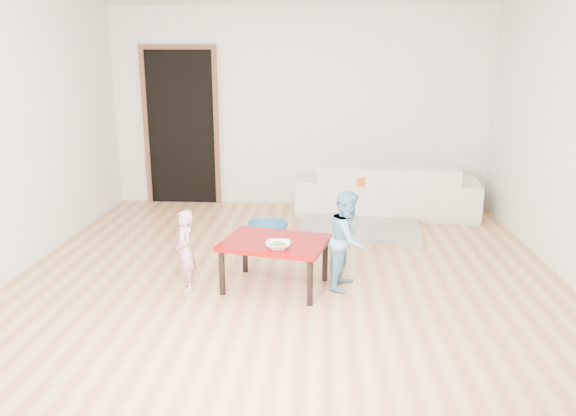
# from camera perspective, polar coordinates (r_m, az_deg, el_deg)

# --- Properties ---
(floor) EXTENTS (5.00, 5.00, 0.01)m
(floor) POSITION_cam_1_polar(r_m,az_deg,el_deg) (5.39, 0.13, -6.13)
(floor) COLOR #B9764F
(floor) RESTS_ON ground
(back_wall) EXTENTS (5.00, 0.02, 2.60)m
(back_wall) POSITION_cam_1_polar(r_m,az_deg,el_deg) (7.55, 1.23, 10.12)
(back_wall) COLOR white
(back_wall) RESTS_ON floor
(left_wall) EXTENTS (0.02, 5.00, 2.60)m
(left_wall) POSITION_cam_1_polar(r_m,az_deg,el_deg) (5.78, -25.67, 7.14)
(left_wall) COLOR white
(left_wall) RESTS_ON floor
(right_wall) EXTENTS (0.02, 5.00, 2.60)m
(right_wall) POSITION_cam_1_polar(r_m,az_deg,el_deg) (5.53, 27.19, 6.66)
(right_wall) COLOR white
(right_wall) RESTS_ON floor
(doorway) EXTENTS (1.02, 0.08, 2.11)m
(doorway) POSITION_cam_1_polar(r_m,az_deg,el_deg) (7.79, -10.75, 7.98)
(doorway) COLOR brown
(doorway) RESTS_ON back_wall
(sofa) EXTENTS (2.33, 1.09, 0.66)m
(sofa) POSITION_cam_1_polar(r_m,az_deg,el_deg) (7.30, 9.97, 2.01)
(sofa) COLOR white
(sofa) RESTS_ON floor
(cushion) EXTENTS (0.49, 0.45, 0.11)m
(cushion) POSITION_cam_1_polar(r_m,az_deg,el_deg) (7.03, 6.25, 3.00)
(cushion) COLOR #D44F17
(cushion) RESTS_ON sofa
(red_table) EXTENTS (0.99, 0.83, 0.43)m
(red_table) POSITION_cam_1_polar(r_m,az_deg,el_deg) (4.89, -1.32, -5.71)
(red_table) COLOR maroon
(red_table) RESTS_ON floor
(bowl) EXTENTS (0.21, 0.21, 0.05)m
(bowl) POSITION_cam_1_polar(r_m,az_deg,el_deg) (4.61, -1.01, -3.81)
(bowl) COLOR white
(bowl) RESTS_ON red_table
(broccoli) EXTENTS (0.12, 0.12, 0.06)m
(broccoli) POSITION_cam_1_polar(r_m,az_deg,el_deg) (4.61, -1.01, -3.78)
(broccoli) COLOR #2D5919
(broccoli) RESTS_ON red_table
(child_pink) EXTENTS (0.27, 0.31, 0.71)m
(child_pink) POSITION_cam_1_polar(r_m,az_deg,el_deg) (4.87, -10.41, -4.30)
(child_pink) COLOR #CF5E84
(child_pink) RESTS_ON floor
(child_blue) EXTENTS (0.44, 0.50, 0.86)m
(child_blue) POSITION_cam_1_polar(r_m,az_deg,el_deg) (4.86, 6.09, -3.22)
(child_blue) COLOR #579FCA
(child_blue) RESTS_ON floor
(basin) EXTENTS (0.46, 0.46, 0.14)m
(basin) POSITION_cam_1_polar(r_m,az_deg,el_deg) (6.35, -2.09, -2.16)
(basin) COLOR teal
(basin) RESTS_ON floor
(blanket) EXTENTS (1.44, 1.23, 0.07)m
(blanket) POSITION_cam_1_polar(r_m,az_deg,el_deg) (6.62, 7.36, -1.88)
(blanket) COLOR #A5A191
(blanket) RESTS_ON floor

